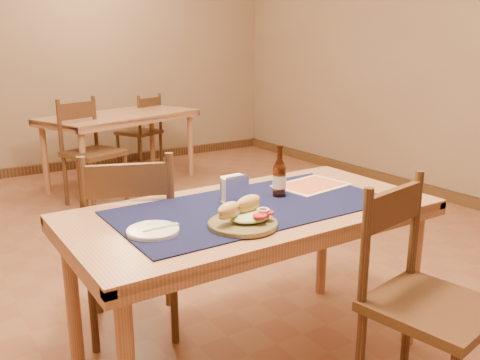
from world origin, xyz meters
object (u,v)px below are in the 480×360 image
chair_main_far (131,240)px  chair_main_near (422,298)px  napkin_holder (235,189)px  back_table (121,122)px  sandwich_plate (244,218)px  beer_bottle (279,178)px  main_table (252,225)px

chair_main_far → chair_main_near: size_ratio=1.03×
chair_main_far → napkin_holder: (0.34, -0.42, 0.31)m
back_table → chair_main_near: 3.91m
chair_main_far → chair_main_near: (0.74, -1.15, -0.02)m
chair_main_near → sandwich_plate: chair_main_near is taller
beer_bottle → napkin_holder: 0.22m
chair_main_far → napkin_holder: size_ratio=6.94×
chair_main_near → napkin_holder: 0.89m
main_table → napkin_holder: napkin_holder is taller
sandwich_plate → chair_main_near: bearing=-39.7°
chair_main_near → beer_bottle: size_ratio=3.94×
chair_main_near → beer_bottle: bearing=104.7°
back_table → sandwich_plate: (-0.78, -3.45, 0.12)m
back_table → sandwich_plate: size_ratio=6.34×
back_table → napkin_holder: napkin_holder is taller
chair_main_near → sandwich_plate: size_ratio=3.42×
back_table → chair_main_far: (-0.98, -2.75, -0.17)m
main_table → chair_main_near: size_ratio=1.71×
napkin_holder → sandwich_plate: bearing=-116.4°
beer_bottle → napkin_holder: beer_bottle is taller
back_table → beer_bottle: 3.25m
chair_main_near → beer_bottle: 0.79m
beer_bottle → back_table: bearing=82.4°
chair_main_near → sandwich_plate: 0.76m
back_table → main_table: bearing=-100.7°
back_table → beer_bottle: size_ratio=7.29×
back_table → chair_main_far: chair_main_far is taller
chair_main_far → chair_main_near: 1.37m
beer_bottle → napkin_holder: (-0.22, 0.05, -0.03)m
sandwich_plate → beer_bottle: size_ratio=1.15×
beer_bottle → chair_main_near: bearing=-75.3°
main_table → back_table: size_ratio=0.93×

